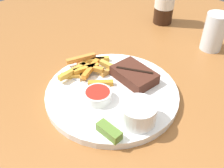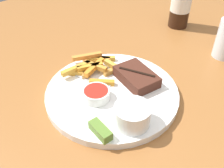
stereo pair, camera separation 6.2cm
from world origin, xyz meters
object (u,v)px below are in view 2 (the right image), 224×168
object	(u,v)px
dipping_sauce_cup	(96,94)
beer_bottle	(181,1)
coleslaw_cup	(132,114)
dinner_plate	(112,93)
fork_utensil	(84,78)
pickle_spear	(100,130)
steak_portion	(136,77)

from	to	relation	value
dipping_sauce_cup	beer_bottle	bearing A→B (deg)	108.27
beer_bottle	coleslaw_cup	bearing A→B (deg)	-59.49
dinner_plate	fork_utensil	world-z (taller)	fork_utensil
dipping_sauce_cup	coleslaw_cup	bearing A→B (deg)	7.74
dinner_plate	pickle_spear	size ratio (longest dim) A/B	5.77
dipping_sauce_cup	pickle_spear	bearing A→B (deg)	-30.25
steak_portion	fork_utensil	xyz separation A→B (m)	(-0.09, -0.10, -0.01)
dinner_plate	steak_portion	bearing A→B (deg)	82.97
beer_bottle	steak_portion	bearing A→B (deg)	-64.70
dinner_plate	coleslaw_cup	distance (m)	0.12
coleslaw_cup	dipping_sauce_cup	distance (m)	0.11
coleslaw_cup	dipping_sauce_cup	size ratio (longest dim) A/B	1.20
pickle_spear	beer_bottle	xyz separation A→B (m)	(-0.24, 0.51, 0.06)
dipping_sauce_cup	steak_portion	bearing A→B (deg)	85.09
dinner_plate	dipping_sauce_cup	distance (m)	0.05
dipping_sauce_cup	pickle_spear	distance (m)	0.11
beer_bottle	fork_utensil	bearing A→B (deg)	-80.79
dinner_plate	fork_utensil	size ratio (longest dim) A/B	2.46
steak_portion	dinner_plate	bearing A→B (deg)	-97.03
coleslaw_cup	fork_utensil	size ratio (longest dim) A/B	0.59
steak_portion	beer_bottle	xyz separation A→B (m)	(-0.16, 0.34, 0.06)
fork_utensil	steak_portion	bearing A→B (deg)	28.79
dinner_plate	steak_portion	xyz separation A→B (m)	(0.01, 0.07, 0.02)
dinner_plate	dipping_sauce_cup	xyz separation A→B (m)	(-0.00, -0.05, 0.02)
steak_portion	coleslaw_cup	bearing A→B (deg)	-45.60
beer_bottle	dinner_plate	bearing A→B (deg)	-69.68
beer_bottle	pickle_spear	bearing A→B (deg)	-64.49
coleslaw_cup	beer_bottle	distance (m)	0.51
steak_portion	coleslaw_cup	xyz separation A→B (m)	(0.10, -0.10, 0.01)
fork_utensil	beer_bottle	xyz separation A→B (m)	(-0.07, 0.44, 0.07)
dipping_sauce_cup	beer_bottle	distance (m)	0.48
dinner_plate	pickle_spear	distance (m)	0.14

